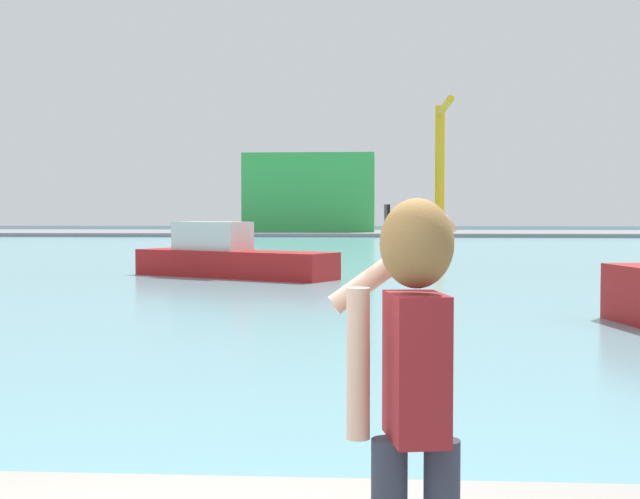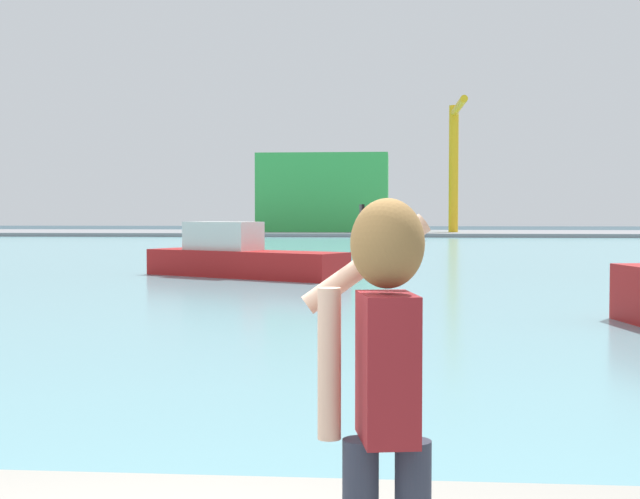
# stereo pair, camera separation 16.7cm
# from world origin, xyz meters

# --- Properties ---
(ground_plane) EXTENTS (220.00, 220.00, 0.00)m
(ground_plane) POSITION_xyz_m (0.00, 50.00, 0.00)
(ground_plane) COLOR #334751
(harbor_water) EXTENTS (140.00, 100.00, 0.02)m
(harbor_water) POSITION_xyz_m (0.00, 52.00, 0.01)
(harbor_water) COLOR #6BA8B2
(harbor_water) RESTS_ON ground_plane
(far_shore_dock) EXTENTS (140.00, 20.00, 0.39)m
(far_shore_dock) POSITION_xyz_m (0.00, 92.00, 0.20)
(far_shore_dock) COLOR gray
(far_shore_dock) RESTS_ON ground_plane
(person_photographer) EXTENTS (0.53, 0.55, 1.74)m
(person_photographer) POSITION_xyz_m (1.15, -0.16, 1.74)
(person_photographer) COLOR #2D3342
(person_photographer) RESTS_ON quay_promenade
(boat_moored) EXTENTS (7.97, 5.49, 2.03)m
(boat_moored) POSITION_xyz_m (-4.48, 28.23, 0.73)
(boat_moored) COLOR #B21919
(boat_moored) RESTS_ON harbor_water
(warehouse_left) EXTENTS (14.05, 11.09, 8.41)m
(warehouse_left) POSITION_xyz_m (-6.50, 93.58, 4.60)
(warehouse_left) COLOR green
(warehouse_left) RESTS_ON far_shore_dock
(port_crane) EXTENTS (1.00, 12.07, 13.26)m
(port_crane) POSITION_xyz_m (7.43, 87.26, 8.77)
(port_crane) COLOR yellow
(port_crane) RESTS_ON far_shore_dock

